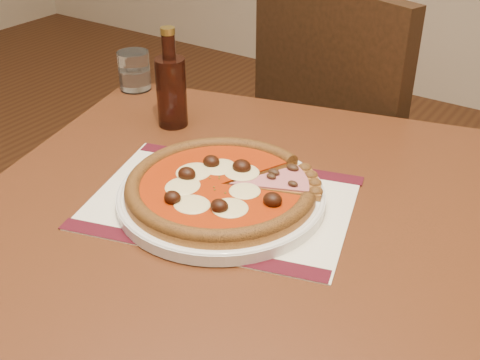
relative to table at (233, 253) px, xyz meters
name	(u,v)px	position (x,y,z in m)	size (l,w,h in m)	color
table	(233,253)	(0.00, 0.00, 0.00)	(0.98, 0.98, 0.75)	#5E2916
chair_far	(351,142)	(-0.08, 0.65, -0.10)	(0.57, 0.57, 0.96)	black
placemat	(221,202)	(-0.01, -0.01, 0.10)	(0.40, 0.28, 0.00)	silver
plate	(221,196)	(-0.01, -0.01, 0.11)	(0.32, 0.32, 0.02)	white
pizza	(221,186)	(-0.01, -0.01, 0.13)	(0.29, 0.29, 0.04)	#AC6E29
ham_slice	(286,182)	(0.06, 0.06, 0.13)	(0.13, 0.13, 0.02)	#AC6E29
water_glass	(134,71)	(-0.44, 0.26, 0.14)	(0.07, 0.07, 0.08)	white
bottle	(171,88)	(-0.25, 0.16, 0.18)	(0.06, 0.06, 0.19)	black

